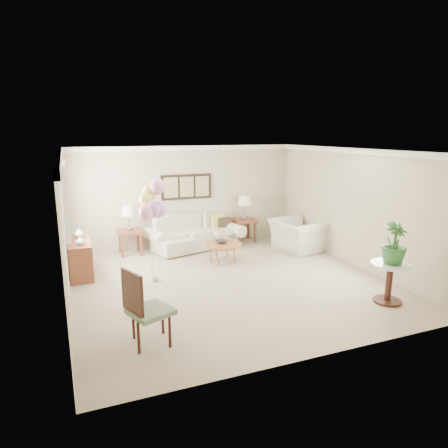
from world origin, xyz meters
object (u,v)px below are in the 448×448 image
object	(u,v)px
coffee_table	(222,245)
balloon_cluster	(152,202)
accent_chair	(144,306)
sofa	(195,235)
armchair	(297,235)

from	to	relation	value
coffee_table	balloon_cluster	distance (m)	2.18
accent_chair	balloon_cluster	distance (m)	2.68
sofa	accent_chair	size ratio (longest dim) A/B	2.35
sofa	accent_chair	world-z (taller)	accent_chair
accent_chair	balloon_cluster	xyz separation A→B (m)	(0.63, 2.39, 1.04)
armchair	balloon_cluster	world-z (taller)	balloon_cluster
sofa	armchair	bearing A→B (deg)	-25.45
armchair	coffee_table	bearing A→B (deg)	88.14
sofa	armchair	size ratio (longest dim) A/B	2.16
sofa	coffee_table	xyz separation A→B (m)	(0.25, -1.34, 0.07)
coffee_table	balloon_cluster	world-z (taller)	balloon_cluster
armchair	accent_chair	xyz separation A→B (m)	(-4.46, -3.24, 0.18)
accent_chair	balloon_cluster	size ratio (longest dim) A/B	0.53
accent_chair	balloon_cluster	bearing A→B (deg)	75.13
armchair	accent_chair	distance (m)	5.51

